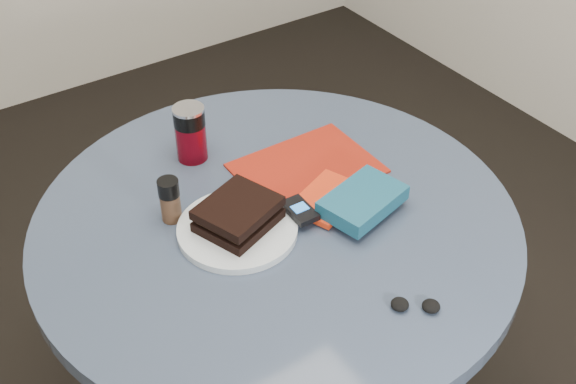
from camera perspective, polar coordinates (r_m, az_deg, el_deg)
table at (r=1.59m, az=-0.90°, el=-6.35°), size 1.00×1.00×0.75m
plate at (r=1.44m, az=-4.01°, el=-2.96°), size 0.29×0.29×0.02m
sandwich at (r=1.42m, az=-3.96°, el=-1.74°), size 0.18×0.17×0.05m
soda_can at (r=1.61m, az=-7.71°, el=4.64°), size 0.09×0.09×0.13m
pepper_grinder at (r=1.46m, az=-9.32°, el=-0.61°), size 0.05×0.05×0.10m
magazine at (r=1.60m, az=1.49°, el=1.90°), size 0.30×0.23×0.01m
red_book at (r=1.51m, az=3.11°, el=-0.49°), size 0.18×0.15×0.01m
novel at (r=1.47m, az=5.92°, el=-0.67°), size 0.19×0.15×0.03m
mp3_player at (r=1.46m, az=0.94°, el=-1.46°), size 0.05×0.08×0.01m
headphones at (r=1.31m, az=10.03°, el=-8.80°), size 0.09×0.08×0.02m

